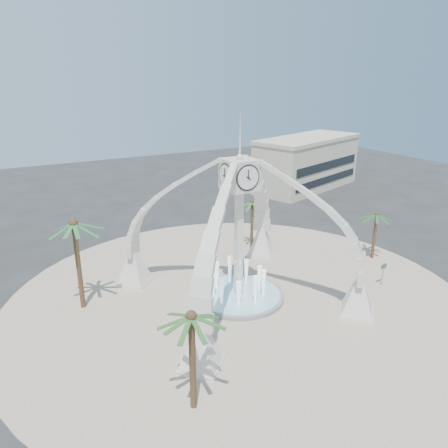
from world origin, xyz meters
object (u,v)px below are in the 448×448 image
palm_south (191,318)px  street_sign (383,269)px  clock_tower (239,228)px  fountain (238,295)px  palm_west (74,225)px  palm_north (252,203)px  palm_east (377,215)px

palm_south → street_sign: 23.10m
clock_tower → palm_south: bearing=-131.7°
clock_tower → street_sign: bearing=-18.9°
palm_south → street_sign: size_ratio=2.99×
clock_tower → fountain: bearing=90.0°
street_sign → clock_tower: bearing=155.1°
clock_tower → street_sign: 14.45m
clock_tower → palm_west: 13.24m
clock_tower → fountain: (0.00, 0.00, -6.20)m
palm_north → street_sign: bearing=-67.7°
fountain → palm_west: 15.00m
palm_south → street_sign: (21.94, 5.76, -4.41)m
clock_tower → palm_west: size_ratio=2.15×
clock_tower → palm_north: bearing=52.1°
palm_east → palm_west: palm_west is taller
clock_tower → palm_west: bearing=158.4°
palm_east → palm_south: palm_south is taller
clock_tower → fountain: 6.20m
clock_tower → street_sign: size_ratio=7.73×
palm_north → street_sign: 15.28m
fountain → palm_north: 12.82m
palm_east → palm_west: size_ratio=0.67×
palm_north → palm_south: size_ratio=0.87×
fountain → palm_east: palm_east is taller
palm_north → street_sign: (5.63, -13.73, -3.63)m
palm_north → fountain: bearing=-127.9°
fountain → palm_south: (-9.05, -10.17, 5.78)m
palm_east → street_sign: (-4.03, -4.99, -3.20)m
palm_east → palm_west: (-29.20, 4.29, 2.53)m
palm_east → palm_north: (-9.66, 8.75, 0.42)m
palm_east → clock_tower: bearing=-178.0°
fountain → palm_east: size_ratio=1.43×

